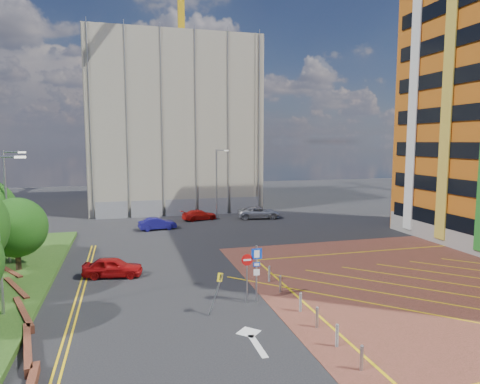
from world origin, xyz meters
name	(u,v)px	position (x,y,z in m)	size (l,w,h in m)	color
ground	(253,309)	(0.00, 0.00, 0.00)	(140.00, 140.00, 0.00)	black
forecourt	(469,286)	(14.00, 0.00, 0.01)	(26.00, 26.00, 0.02)	brown
retaining_wall	(19,314)	(-11.80, 2.00, 0.20)	(6.06, 20.33, 0.40)	brown
tree_c	(16,228)	(-13.50, 10.00, 3.19)	(4.00, 4.00, 4.90)	#3D2B1C
lamp_left_far	(7,202)	(-14.42, 12.00, 4.66)	(1.53, 0.16, 8.00)	#9EA0A8
lamp_back	(217,180)	(4.08, 28.00, 4.36)	(1.53, 0.16, 8.00)	#9EA0A8
sign_cluster	(253,268)	(0.30, 0.98, 1.95)	(1.17, 0.12, 3.20)	#9EA0A8
warning_sign	(217,288)	(-1.99, -0.24, 1.43)	(0.82, 0.43, 2.24)	#9EA0A8
bollard_row	(306,308)	(2.30, -1.67, 0.47)	(0.14, 11.14, 0.90)	#9EA0A8
construction_building	(170,126)	(0.00, 40.00, 11.00)	(21.20, 19.20, 22.00)	#B3AB92
tower_crane	(184,16)	(2.00, 39.44, 25.85)	(1.60, 35.00, 35.40)	gold
construction_fence	(189,207)	(1.00, 30.00, 1.00)	(21.60, 0.06, 2.00)	gray
car_red_left	(113,267)	(-7.34, 7.72, 0.65)	(1.54, 3.84, 1.31)	#AE0E10
car_blue_back	(157,224)	(-3.36, 22.38, 0.62)	(1.31, 3.76, 1.24)	navy
car_red_back	(199,215)	(1.69, 26.61, 0.58)	(1.63, 4.01, 1.16)	red
car_silver_back	(259,213)	(8.54, 25.83, 0.68)	(2.27, 4.92, 1.37)	#A6A6AD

